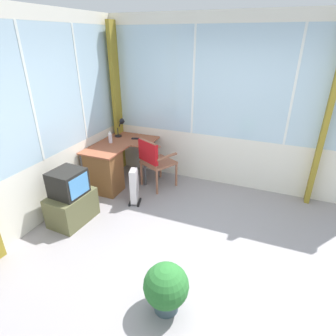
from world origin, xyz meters
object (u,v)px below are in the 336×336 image
Objects in this scene: desk_lamp at (122,125)px; space_heater at (134,186)px; tv_remote at (136,139)px; desk at (106,168)px; potted_plant at (166,287)px; spray_bottle at (110,137)px; wooden_armchair at (153,158)px; tv_on_stand at (71,199)px.

space_heater is (-0.95, -0.74, -0.65)m from desk_lamp.
tv_remote is 1.06m from space_heater.
desk reaches higher than potted_plant.
desk_lamp is at bearing 37.84° from space_heater.
space_heater is at bearing -142.16° from desk_lamp.
spray_bottle is (0.34, 0.08, 0.44)m from desk.
desk is 0.79m from tv_remote.
tv_remote reaches higher than potted_plant.
wooden_armchair is at bearing -63.12° from desk.
tv_on_stand is at bearing 142.29° from space_heater.
tv_on_stand is 1.98m from potted_plant.
desk_lamp reaches higher than potted_plant.
potted_plant is at bearing -163.78° from tv_remote.
desk_lamp is 0.56× the size of space_heater.
potted_plant is (-1.60, -1.21, -0.01)m from space_heater.
tv_remote reaches higher than desk.
spray_bottle is (-0.42, -0.01, -0.10)m from desk_lamp.
space_heater is at bearing -171.48° from tv_remote.
tv_remote is 1.68m from tv_on_stand.
potted_plant is at bearing -142.63° from desk_lamp.
tv_remote is 0.25× the size of space_heater.
desk_lamp is at bearing 4.87° from tv_on_stand.
wooden_armchair is 1.12× the size of tv_on_stand.
tv_on_stand is at bearing 156.61° from tv_remote.
tv_remote is at bearing -6.21° from tv_on_stand.
desk is 0.56m from spray_bottle.
desk_lamp reaches higher than space_heater.
space_heater is at bearing -106.37° from desk.
tv_remote is 0.47m from spray_bottle.
spray_bottle is 0.27× the size of tv_on_stand.
tv_remote is 0.69× the size of spray_bottle.
desk is at bearing -166.59° from spray_bottle.
desk reaches higher than space_heater.
desk is 2.14× the size of space_heater.
desk_lamp is 0.37× the size of wooden_armchair.
desk_lamp is at bearing 57.51° from tv_remote.
wooden_armchair reaches higher than desk.
potted_plant is at bearing -133.88° from desk.
desk is at bearing 143.28° from tv_remote.
tv_remote is (-0.09, -0.32, -0.20)m from desk_lamp.
desk_lamp is 0.41× the size of tv_on_stand.
desk_lamp is 1.82m from tv_on_stand.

